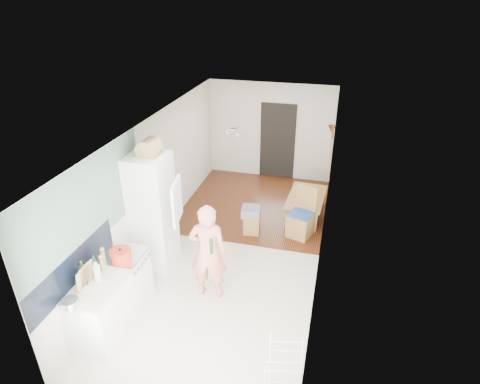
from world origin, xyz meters
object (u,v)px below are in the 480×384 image
at_px(stool, 252,224).
at_px(dining_chair, 301,213).
at_px(person, 208,244).
at_px(drying_rack, 284,374).
at_px(dining_table, 307,208).

bearing_deg(stool, dining_chair, 7.42).
xyz_separation_m(person, drying_rack, (1.47, -1.57, -0.59)).
xyz_separation_m(dining_table, drying_rack, (0.18, -4.51, 0.20)).
bearing_deg(drying_rack, dining_table, 79.67).
xyz_separation_m(dining_table, dining_chair, (-0.05, -0.83, 0.32)).
relative_size(person, dining_chair, 1.87).
distance_m(stool, drying_rack, 3.76).
distance_m(dining_chair, drying_rack, 3.69).
relative_size(person, stool, 4.68).
height_order(dining_chair, stool, dining_chair).
relative_size(person, dining_table, 1.70).
bearing_deg(drying_rack, stool, 96.10).
bearing_deg(dining_table, stool, 136.37).
bearing_deg(dining_table, drying_rack, -174.31).
bearing_deg(dining_chair, drying_rack, -67.67).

